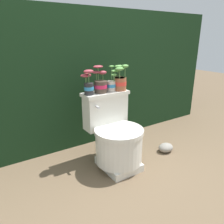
# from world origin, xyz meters

# --- Properties ---
(ground_plane) EXTENTS (12.00, 12.00, 0.00)m
(ground_plane) POSITION_xyz_m (0.00, 0.00, 0.00)
(ground_plane) COLOR brown
(hedge_backdrop) EXTENTS (3.58, 1.03, 1.41)m
(hedge_backdrop) POSITION_xyz_m (0.00, 1.07, 0.71)
(hedge_backdrop) COLOR black
(hedge_backdrop) RESTS_ON ground
(toilet) EXTENTS (0.43, 0.52, 0.66)m
(toilet) POSITION_xyz_m (0.04, 0.03, 0.28)
(toilet) COLOR silver
(toilet) RESTS_ON ground
(potted_plant_left) EXTENTS (0.11, 0.11, 0.22)m
(potted_plant_left) POSITION_xyz_m (-0.13, 0.19, 0.76)
(potted_plant_left) COLOR #262628
(potted_plant_left) RESTS_ON toilet
(potted_plant_midleft) EXTENTS (0.13, 0.12, 0.24)m
(potted_plant_midleft) POSITION_xyz_m (-0.01, 0.20, 0.74)
(potted_plant_midleft) COLOR #47382D
(potted_plant_midleft) RESTS_ON toilet
(potted_plant_middle) EXTENTS (0.10, 0.10, 0.23)m
(potted_plant_middle) POSITION_xyz_m (0.10, 0.19, 0.73)
(potted_plant_middle) COLOR beige
(potted_plant_middle) RESTS_ON toilet
(potted_plant_midright) EXTENTS (0.14, 0.13, 0.24)m
(potted_plant_midright) POSITION_xyz_m (0.19, 0.18, 0.75)
(potted_plant_midright) COLOR #9E5638
(potted_plant_midright) RESTS_ON toilet
(garden_stone) EXTENTS (0.16, 0.13, 0.09)m
(garden_stone) POSITION_xyz_m (0.62, -0.06, 0.04)
(garden_stone) COLOR gray
(garden_stone) RESTS_ON ground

